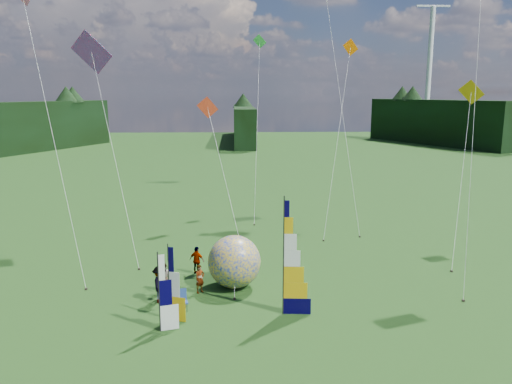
{
  "coord_description": "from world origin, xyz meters",
  "views": [
    {
      "loc": [
        -2.02,
        -19.18,
        10.16
      ],
      "look_at": [
        -1.0,
        4.0,
        5.5
      ],
      "focal_mm": 35.0,
      "sensor_mm": 36.0,
      "label": 1
    }
  ],
  "objects_px": {
    "spectator_b": "(165,278)",
    "bol_inflatable": "(234,262)",
    "kite_whale": "(339,79)",
    "side_banner_far": "(159,294)",
    "spectator_a": "(200,279)",
    "spectator_c": "(160,284)",
    "camp_chair": "(182,301)",
    "feather_banner_main": "(284,258)",
    "spectator_d": "(197,260)",
    "side_banner_left": "(169,284)"
  },
  "relations": [
    {
      "from": "spectator_b",
      "to": "feather_banner_main",
      "type": "bearing_deg",
      "value": -21.85
    },
    {
      "from": "side_banner_far",
      "to": "kite_whale",
      "type": "distance_m",
      "value": 24.88
    },
    {
      "from": "side_banner_far",
      "to": "kite_whale",
      "type": "height_order",
      "value": "kite_whale"
    },
    {
      "from": "spectator_a",
      "to": "spectator_d",
      "type": "xyz_separation_m",
      "value": [
        -0.34,
        2.74,
        0.05
      ]
    },
    {
      "from": "kite_whale",
      "to": "side_banner_far",
      "type": "bearing_deg",
      "value": -119.46
    },
    {
      "from": "spectator_c",
      "to": "spectator_d",
      "type": "xyz_separation_m",
      "value": [
        1.54,
        3.86,
        -0.13
      ]
    },
    {
      "from": "spectator_d",
      "to": "camp_chair",
      "type": "relative_size",
      "value": 1.59
    },
    {
      "from": "side_banner_far",
      "to": "camp_chair",
      "type": "bearing_deg",
      "value": 55.3
    },
    {
      "from": "spectator_b",
      "to": "spectator_c",
      "type": "xyz_separation_m",
      "value": [
        -0.08,
        -1.2,
        0.14
      ]
    },
    {
      "from": "camp_chair",
      "to": "side_banner_left",
      "type": "bearing_deg",
      "value": -127.33
    },
    {
      "from": "feather_banner_main",
      "to": "kite_whale",
      "type": "xyz_separation_m",
      "value": [
        6.15,
        18.39,
        8.47
      ]
    },
    {
      "from": "spectator_c",
      "to": "kite_whale",
      "type": "distance_m",
      "value": 23.08
    },
    {
      "from": "spectator_d",
      "to": "camp_chair",
      "type": "distance_m",
      "value": 4.9
    },
    {
      "from": "spectator_b",
      "to": "bol_inflatable",
      "type": "bearing_deg",
      "value": 13.69
    },
    {
      "from": "feather_banner_main",
      "to": "bol_inflatable",
      "type": "relative_size",
      "value": 1.94
    },
    {
      "from": "side_banner_far",
      "to": "spectator_c",
      "type": "height_order",
      "value": "side_banner_far"
    },
    {
      "from": "spectator_b",
      "to": "spectator_a",
      "type": "bearing_deg",
      "value": 1.08
    },
    {
      "from": "bol_inflatable",
      "to": "spectator_a",
      "type": "bearing_deg",
      "value": -158.16
    },
    {
      "from": "feather_banner_main",
      "to": "camp_chair",
      "type": "distance_m",
      "value": 5.26
    },
    {
      "from": "feather_banner_main",
      "to": "spectator_c",
      "type": "xyz_separation_m",
      "value": [
        -5.91,
        1.59,
        -1.79
      ]
    },
    {
      "from": "feather_banner_main",
      "to": "spectator_d",
      "type": "xyz_separation_m",
      "value": [
        -4.37,
        5.45,
        -1.92
      ]
    },
    {
      "from": "spectator_b",
      "to": "side_banner_far",
      "type": "bearing_deg",
      "value": -81.41
    },
    {
      "from": "spectator_b",
      "to": "kite_whale",
      "type": "distance_m",
      "value": 22.24
    },
    {
      "from": "spectator_b",
      "to": "kite_whale",
      "type": "height_order",
      "value": "kite_whale"
    },
    {
      "from": "spectator_c",
      "to": "feather_banner_main",
      "type": "bearing_deg",
      "value": -107.92
    },
    {
      "from": "side_banner_far",
      "to": "spectator_b",
      "type": "distance_m",
      "value": 4.39
    },
    {
      "from": "spectator_d",
      "to": "feather_banner_main",
      "type": "bearing_deg",
      "value": 156.22
    },
    {
      "from": "camp_chair",
      "to": "feather_banner_main",
      "type": "bearing_deg",
      "value": -20.77
    },
    {
      "from": "side_banner_far",
      "to": "spectator_c",
      "type": "bearing_deg",
      "value": 83.02
    },
    {
      "from": "side_banner_far",
      "to": "camp_chair",
      "type": "xyz_separation_m",
      "value": [
        0.72,
        2.05,
        -1.23
      ]
    },
    {
      "from": "spectator_a",
      "to": "spectator_b",
      "type": "height_order",
      "value": "spectator_b"
    },
    {
      "from": "spectator_c",
      "to": "kite_whale",
      "type": "relative_size",
      "value": 0.08
    },
    {
      "from": "spectator_a",
      "to": "kite_whale",
      "type": "xyz_separation_m",
      "value": [
        10.18,
        15.68,
        10.43
      ]
    },
    {
      "from": "spectator_c",
      "to": "side_banner_far",
      "type": "bearing_deg",
      "value": -174.55
    },
    {
      "from": "side_banner_left",
      "to": "spectator_a",
      "type": "height_order",
      "value": "side_banner_left"
    },
    {
      "from": "feather_banner_main",
      "to": "bol_inflatable",
      "type": "xyz_separation_m",
      "value": [
        -2.25,
        3.42,
        -1.32
      ]
    },
    {
      "from": "feather_banner_main",
      "to": "side_banner_left",
      "type": "xyz_separation_m",
      "value": [
        -5.17,
        -0.43,
        -0.97
      ]
    },
    {
      "from": "spectator_d",
      "to": "spectator_a",
      "type": "bearing_deg",
      "value": 124.58
    },
    {
      "from": "feather_banner_main",
      "to": "spectator_d",
      "type": "height_order",
      "value": "feather_banner_main"
    },
    {
      "from": "side_banner_left",
      "to": "spectator_a",
      "type": "relative_size",
      "value": 2.32
    },
    {
      "from": "camp_chair",
      "to": "spectator_c",
      "type": "bearing_deg",
      "value": 124.83
    },
    {
      "from": "camp_chair",
      "to": "spectator_b",
      "type": "bearing_deg",
      "value": 102.13
    },
    {
      "from": "side_banner_left",
      "to": "bol_inflatable",
      "type": "height_order",
      "value": "side_banner_left"
    },
    {
      "from": "spectator_c",
      "to": "spectator_d",
      "type": "height_order",
      "value": "spectator_c"
    },
    {
      "from": "bol_inflatable",
      "to": "kite_whale",
      "type": "height_order",
      "value": "kite_whale"
    },
    {
      "from": "side_banner_left",
      "to": "camp_chair",
      "type": "height_order",
      "value": "side_banner_left"
    },
    {
      "from": "bol_inflatable",
      "to": "camp_chair",
      "type": "relative_size",
      "value": 2.79
    },
    {
      "from": "bol_inflatable",
      "to": "side_banner_left",
      "type": "bearing_deg",
      "value": -127.18
    },
    {
      "from": "kite_whale",
      "to": "spectator_a",
      "type": "bearing_deg",
      "value": -122.14
    },
    {
      "from": "feather_banner_main",
      "to": "spectator_c",
      "type": "relative_size",
      "value": 2.93
    }
  ]
}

